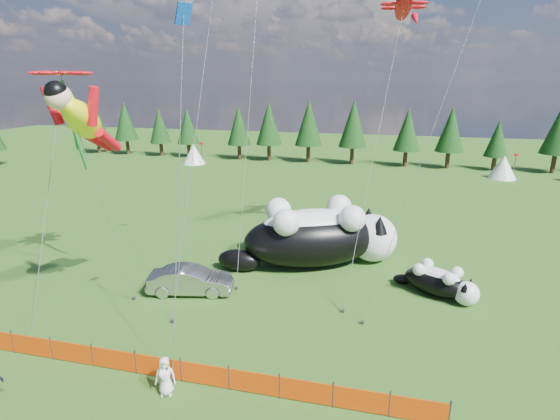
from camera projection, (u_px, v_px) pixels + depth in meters
The scene contains 12 objects.
ground at pixel (191, 336), 20.37m from camera, with size 160.00×160.00×0.00m, color #183D0B.
safety_fence at pixel (158, 367), 17.44m from camera, with size 22.06×0.06×1.10m.
tree_line at pixel (327, 135), 61.06m from camera, with size 90.00×4.00×8.00m, color black, non-canonical shape.
festival_tents at pixel (408, 163), 54.65m from camera, with size 50.00×3.20×2.80m, color white, non-canonical shape.
cat_large at pixel (320, 235), 27.75m from camera, with size 11.08×7.35×4.23m.
cat_small at pixel (440, 282), 23.98m from camera, with size 4.47×3.28×1.76m.
car at pixel (190, 280), 24.31m from camera, with size 1.63×4.66×1.54m, color #ADADB1.
spectator_e at pixel (165, 376), 16.44m from camera, with size 0.78×0.51×1.59m, color white.
superhero_kite at pixel (83, 120), 18.96m from camera, with size 5.05×5.26×11.79m.
gecko_kite at pixel (404, 4), 25.50m from camera, with size 3.67×11.58×17.94m.
flower_kite at pixel (62, 77), 21.85m from camera, with size 3.33×7.33×12.96m.
diamond_kite_c at pixel (183, 40), 13.85m from camera, with size 1.56×1.03×14.17m.
Camera 1 is at (8.28, -16.29, 11.55)m, focal length 28.00 mm.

